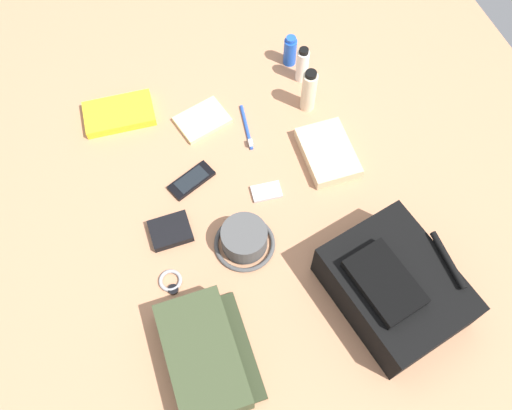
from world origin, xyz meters
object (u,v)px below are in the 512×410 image
Objects in this scene: bucket_hat at (244,239)px; notepad at (202,120)px; backpack at (394,287)px; lotion_bottle at (309,91)px; toiletry_pouch at (204,356)px; deodorant_spray at (290,51)px; wristwatch at (171,282)px; paperback_novel at (119,114)px; toothbrush at (247,129)px; wallet at (170,231)px; toothpaste_tube at (302,65)px; cell_phone at (192,180)px; folded_towel at (328,153)px; media_player at (266,192)px.

bucket_hat is 1.11× the size of notepad.
lotion_bottle is (-0.64, 0.04, 0.00)m from backpack.
backpack is 0.50m from toiletry_pouch.
notepad is (0.13, -0.34, -0.04)m from deodorant_spray.
paperback_novel is at bearing 179.85° from wristwatch.
toothbrush is (-0.35, 0.13, -0.03)m from bucket_hat.
backpack is at bearing 66.15° from wristwatch.
backpack is 0.61m from wallet.
toiletry_pouch is at bearing -33.81° from deodorant_spray.
toothpaste_tube is (-0.75, 0.06, -0.01)m from backpack.
lotion_bottle is at bearing 108.02° from cell_phone.
wristwatch is at bearing -43.83° from deodorant_spray.
lotion_bottle is 0.44m from cell_phone.
toothpaste_tube is at bearing 126.36° from wallet.
toothpaste_tube is 0.59× the size of paperback_novel.
bucket_hat is 0.37m from folded_towel.
backpack reaches higher than cell_phone.
bucket_hat is 0.61m from toothpaste_tube.
backpack is 1.93× the size of folded_towel.
notepad is at bearing -128.57° from folded_towel.
toothbrush is at bearing -131.12° from folded_towel.
paperback_novel is at bearing -147.14° from backpack.
bucket_hat is at bearing -42.19° from lotion_bottle.
wristwatch is (0.57, -0.00, -0.01)m from paperback_novel.
cell_phone is 0.98× the size of notepad.
notepad is (-0.33, 0.20, -0.00)m from wallet.
folded_towel is at bearing 130.43° from toiletry_pouch.
lotion_bottle is 0.34m from media_player.
backpack is 0.45m from media_player.
wallet reaches higher than toothbrush.
wallet is (0.46, -0.53, -0.04)m from deodorant_spray.
toothbrush reaches higher than cell_phone.
toothpaste_tube reaches higher than paperback_novel.
deodorant_spray is (-0.82, 0.55, 0.01)m from toiletry_pouch.
media_player is 0.32m from notepad.
cell_phone is at bearing -71.98° from lotion_bottle.
media_player is 0.81× the size of wallet.
folded_towel is at bearing -4.34° from deodorant_spray.
deodorant_spray is at bearing 150.62° from media_player.
toothbrush is 0.14m from notepad.
toiletry_pouch is 0.99m from deodorant_spray.
bucket_hat is 0.58m from paperback_novel.
notepad is at bearing -69.04° from deodorant_spray.
wristwatch is (0.60, -0.57, -0.05)m from deodorant_spray.
cell_phone is 0.41m from folded_towel.
lotion_bottle is at bearing 96.16° from toothbrush.
wristwatch is (-0.22, -0.02, -0.04)m from toiletry_pouch.
folded_towel is at bearing 82.27° from cell_phone.
toothpaste_tube is 0.67m from wallet.
paperback_novel is 2.00× the size of wallet.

